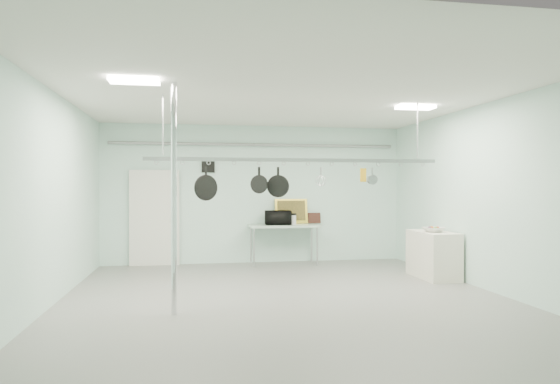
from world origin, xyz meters
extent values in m
plane|color=gray|center=(0.00, 0.00, 0.00)|extent=(8.00, 8.00, 0.00)
cube|color=silver|center=(0.00, 0.00, 3.19)|extent=(7.00, 8.00, 0.02)
cube|color=silver|center=(0.00, 3.99, 1.60)|extent=(7.00, 0.02, 3.20)
cube|color=silver|center=(3.49, 0.00, 1.60)|extent=(0.02, 8.00, 3.20)
cube|color=silver|center=(-2.30, 3.94, 1.05)|extent=(1.10, 0.10, 2.20)
cube|color=black|center=(-1.10, 3.97, 2.25)|extent=(0.30, 0.04, 0.30)
cylinder|color=gray|center=(0.00, 3.90, 2.75)|extent=(6.60, 0.07, 0.07)
cylinder|color=silver|center=(-1.70, -0.60, 1.60)|extent=(0.08, 0.08, 3.20)
cube|color=#9AB6A3|center=(0.60, 3.60, 0.88)|extent=(1.60, 0.70, 0.05)
cylinder|color=#B7B7BC|center=(-0.12, 3.32, 0.43)|extent=(0.04, 0.04, 0.86)
cylinder|color=#B7B7BC|center=(-0.12, 3.88, 0.43)|extent=(0.04, 0.04, 0.86)
cylinder|color=#B7B7BC|center=(1.32, 3.32, 0.43)|extent=(0.04, 0.04, 0.86)
cylinder|color=#B7B7BC|center=(1.32, 3.88, 0.43)|extent=(0.04, 0.04, 0.86)
cube|color=silver|center=(3.15, 1.40, 0.45)|extent=(0.60, 1.20, 0.90)
cube|color=#B7B7BC|center=(0.20, 0.30, 2.20)|extent=(4.80, 0.06, 0.06)
cylinder|color=#B7B7BC|center=(-1.90, 0.30, 2.70)|extent=(0.02, 0.02, 0.94)
cylinder|color=#B7B7BC|center=(2.30, 0.30, 2.70)|extent=(0.02, 0.02, 0.94)
cube|color=white|center=(-2.20, -0.80, 3.16)|extent=(0.65, 0.30, 0.05)
cube|color=white|center=(2.40, 0.60, 3.16)|extent=(0.65, 0.30, 0.05)
imported|color=black|center=(0.47, 3.60, 1.07)|extent=(0.60, 0.42, 0.32)
cylinder|color=silver|center=(0.81, 3.60, 1.01)|extent=(0.19, 0.19, 0.22)
cube|color=gold|center=(0.83, 3.90, 1.20)|extent=(0.79, 0.17, 0.58)
cube|color=#341912|center=(1.39, 3.90, 1.03)|extent=(0.30, 0.08, 0.25)
imported|color=silver|center=(3.10, 1.28, 0.95)|extent=(0.49, 0.49, 0.10)
camera|label=1|loc=(-1.44, -7.60, 1.76)|focal=32.00mm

